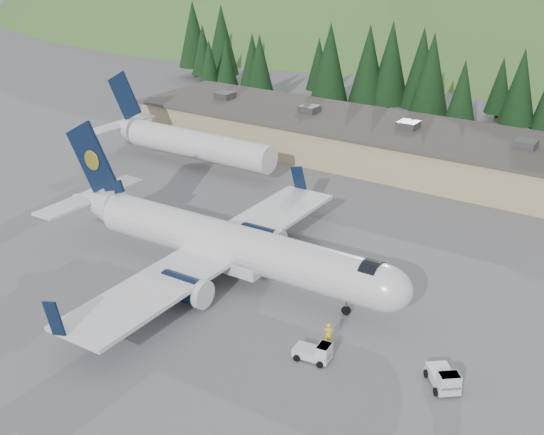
{
  "coord_description": "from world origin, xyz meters",
  "views": [
    {
      "loc": [
        33.04,
        -43.55,
        29.77
      ],
      "look_at": [
        0.0,
        6.0,
        4.0
      ],
      "focal_mm": 45.0,
      "sensor_mm": 36.0,
      "label": 1
    }
  ],
  "objects_px": {
    "airliner": "(225,244)",
    "baggage_tug_a": "(316,352)",
    "ramp_worker": "(328,334)",
    "second_airliner": "(182,141)",
    "terminal_building": "(372,141)",
    "baggage_tug_b": "(444,379)"
  },
  "relations": [
    {
      "from": "second_airliner",
      "to": "ramp_worker",
      "type": "relative_size",
      "value": 14.29
    },
    {
      "from": "second_airliner",
      "to": "baggage_tug_b",
      "type": "distance_m",
      "value": 53.5
    },
    {
      "from": "terminal_building",
      "to": "ramp_worker",
      "type": "bearing_deg",
      "value": -67.99
    },
    {
      "from": "airliner",
      "to": "baggage_tug_a",
      "type": "height_order",
      "value": "airliner"
    },
    {
      "from": "baggage_tug_a",
      "to": "terminal_building",
      "type": "relative_size",
      "value": 0.04
    },
    {
      "from": "terminal_building",
      "to": "baggage_tug_a",
      "type": "bearing_deg",
      "value": -68.79
    },
    {
      "from": "baggage_tug_b",
      "to": "terminal_building",
      "type": "height_order",
      "value": "terminal_building"
    },
    {
      "from": "baggage_tug_a",
      "to": "ramp_worker",
      "type": "xyz_separation_m",
      "value": [
        -0.18,
        2.22,
        0.3
      ]
    },
    {
      "from": "baggage_tug_a",
      "to": "ramp_worker",
      "type": "distance_m",
      "value": 2.24
    },
    {
      "from": "terminal_building",
      "to": "ramp_worker",
      "type": "xyz_separation_m",
      "value": [
        17.16,
        -42.46,
        -1.66
      ]
    },
    {
      "from": "baggage_tug_b",
      "to": "ramp_worker",
      "type": "relative_size",
      "value": 1.75
    },
    {
      "from": "second_airliner",
      "to": "terminal_building",
      "type": "xyz_separation_m",
      "value": [
        19.91,
        16.0,
        -0.7
      ]
    },
    {
      "from": "ramp_worker",
      "to": "terminal_building",
      "type": "bearing_deg",
      "value": -95.57
    },
    {
      "from": "baggage_tug_a",
      "to": "baggage_tug_b",
      "type": "distance_m",
      "value": 9.35
    },
    {
      "from": "baggage_tug_b",
      "to": "terminal_building",
      "type": "distance_m",
      "value": 50.16
    },
    {
      "from": "airliner",
      "to": "ramp_worker",
      "type": "distance_m",
      "value": 14.15
    },
    {
      "from": "airliner",
      "to": "terminal_building",
      "type": "height_order",
      "value": "airliner"
    },
    {
      "from": "baggage_tug_a",
      "to": "baggage_tug_b",
      "type": "bearing_deg",
      "value": 5.88
    },
    {
      "from": "second_airliner",
      "to": "ramp_worker",
      "type": "bearing_deg",
      "value": -35.51
    },
    {
      "from": "second_airliner",
      "to": "terminal_building",
      "type": "distance_m",
      "value": 25.55
    },
    {
      "from": "baggage_tug_a",
      "to": "airliner",
      "type": "bearing_deg",
      "value": 146.54
    },
    {
      "from": "airliner",
      "to": "baggage_tug_b",
      "type": "xyz_separation_m",
      "value": [
        22.53,
        -4.55,
        -2.55
      ]
    }
  ]
}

